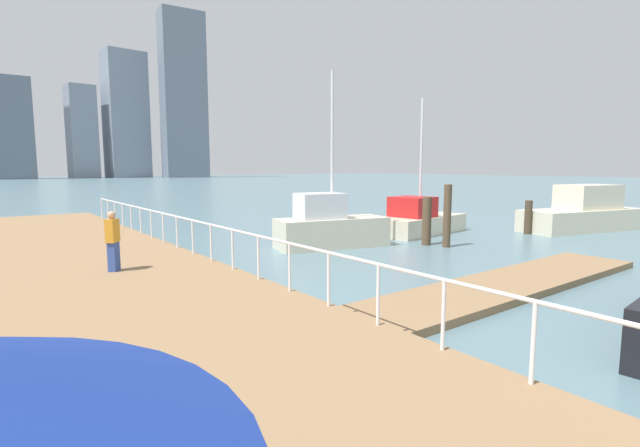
{
  "coord_description": "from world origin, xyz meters",
  "views": [
    {
      "loc": [
        -8.52,
        0.11,
        3.07
      ],
      "look_at": [
        -1.89,
        8.85,
        1.73
      ],
      "focal_mm": 25.92,
      "sensor_mm": 36.0,
      "label": 1
    }
  ],
  "objects_px": {
    "moored_boat_0": "(418,220)",
    "pedestrian_0": "(113,241)",
    "moored_boat_5": "(583,213)",
    "moored_boat_4": "(329,226)"
  },
  "relations": [
    {
      "from": "moored_boat_0",
      "to": "moored_boat_5",
      "type": "xyz_separation_m",
      "value": [
        7.29,
        -4.12,
        0.21
      ]
    },
    {
      "from": "pedestrian_0",
      "to": "moored_boat_5",
      "type": "bearing_deg",
      "value": -6.81
    },
    {
      "from": "moored_boat_0",
      "to": "moored_boat_5",
      "type": "relative_size",
      "value": 0.91
    },
    {
      "from": "moored_boat_0",
      "to": "pedestrian_0",
      "type": "distance_m",
      "value": 13.73
    },
    {
      "from": "moored_boat_4",
      "to": "pedestrian_0",
      "type": "height_order",
      "value": "moored_boat_4"
    },
    {
      "from": "moored_boat_0",
      "to": "pedestrian_0",
      "type": "height_order",
      "value": "moored_boat_0"
    },
    {
      "from": "moored_boat_4",
      "to": "moored_boat_5",
      "type": "bearing_deg",
      "value": -16.15
    },
    {
      "from": "moored_boat_0",
      "to": "pedestrian_0",
      "type": "xyz_separation_m",
      "value": [
        -13.62,
        -1.63,
        0.57
      ]
    },
    {
      "from": "moored_boat_5",
      "to": "pedestrian_0",
      "type": "bearing_deg",
      "value": 173.19
    },
    {
      "from": "moored_boat_4",
      "to": "pedestrian_0",
      "type": "bearing_deg",
      "value": -171.39
    }
  ]
}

